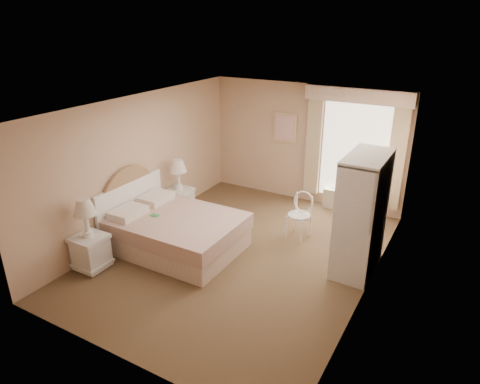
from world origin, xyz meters
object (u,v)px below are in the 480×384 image
Objects in this scene: round_table at (359,195)px; cafe_chair at (301,211)px; nightstand_far at (179,195)px; armoire at (361,224)px; nightstand_near at (90,243)px; bed at (173,230)px.

cafe_chair reaches higher than round_table.
armoire reaches higher than nightstand_far.
nightstand_near is 3.62m from cafe_chair.
cafe_chair is (2.45, 0.36, 0.06)m from nightstand_far.
cafe_chair is 0.45× the size of armoire.
round_table is at bearing 27.12° from nightstand_far.
round_table is (3.16, 1.62, 0.05)m from nightstand_far.
nightstand_far is 2.48m from cafe_chair.
nightstand_near is at bearing -150.05° from armoire.
nightstand_near is 4.23m from armoire.
bed reaches higher than round_table.
round_table is 0.86× the size of cafe_chair.
bed is 1.83× the size of nightstand_far.
nightstand_far is at bearing 122.18° from bed.
bed is at bearing 58.45° from nightstand_near.
cafe_chair is at bearing 40.86° from bed.
round_table is (3.16, 3.93, 0.04)m from nightstand_near.
bed reaches higher than cafe_chair.
nightstand_far is (-0.00, 2.31, -0.01)m from nightstand_near.
nightstand_near is 1.03× the size of nightstand_far.
nightstand_far is 1.36× the size of cafe_chair.
nightstand_far reaches higher than cafe_chair.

